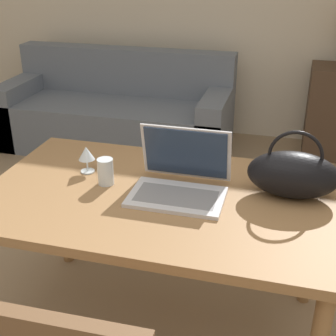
% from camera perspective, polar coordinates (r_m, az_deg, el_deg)
% --- Properties ---
extents(dining_table, '(1.43, 0.89, 0.73)m').
position_cam_1_polar(dining_table, '(1.95, -1.19, -5.17)').
color(dining_table, olive).
rests_on(dining_table, ground_plane).
extents(couch, '(1.98, 0.80, 0.82)m').
position_cam_1_polar(couch, '(4.18, -6.19, 6.49)').
color(couch, slate).
rests_on(couch, ground_plane).
extents(laptop, '(0.38, 0.31, 0.25)m').
position_cam_1_polar(laptop, '(1.90, 1.60, -0.95)').
color(laptop, silver).
rests_on(laptop, dining_table).
extents(drinking_glass, '(0.07, 0.07, 0.11)m').
position_cam_1_polar(drinking_glass, '(1.97, -7.62, -0.43)').
color(drinking_glass, silver).
rests_on(drinking_glass, dining_table).
extents(wine_glass, '(0.07, 0.07, 0.12)m').
position_cam_1_polar(wine_glass, '(2.08, -9.92, 1.63)').
color(wine_glass, silver).
rests_on(wine_glass, dining_table).
extents(handbag, '(0.36, 0.18, 0.28)m').
position_cam_1_polar(handbag, '(1.91, 15.01, -0.70)').
color(handbag, black).
rests_on(handbag, dining_table).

